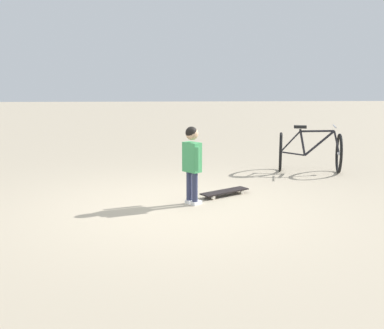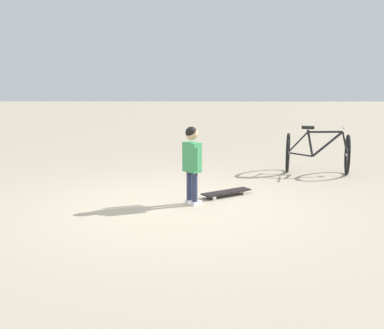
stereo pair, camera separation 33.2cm
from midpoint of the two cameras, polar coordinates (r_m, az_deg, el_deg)
The scene contains 4 objects.
ground_plane at distance 6.49m, azimuth -0.64°, elevation -5.06°, with size 50.00×50.00×0.00m, color tan.
child_person at distance 6.51m, azimuth 1.47°, elevation 0.91°, with size 0.27×0.40×1.06m.
skateboard at distance 7.10m, azimuth 5.38°, elevation -3.24°, with size 0.75×0.59×0.07m.
bicycle_mid at distance 8.94m, azimuth 15.46°, elevation 1.38°, with size 1.20×0.93×0.85m.
Camera 2 is at (-0.28, 6.25, 1.75)m, focal length 45.69 mm.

